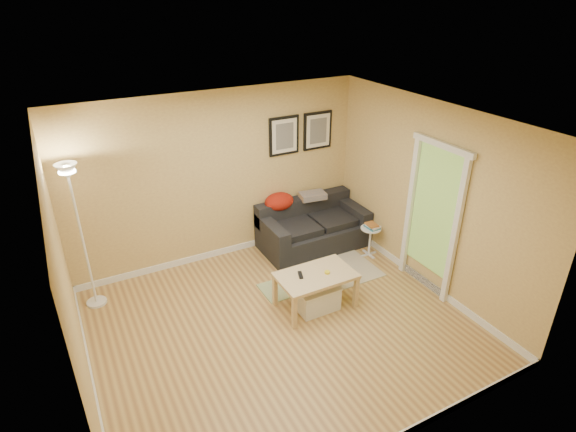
{
  "coord_description": "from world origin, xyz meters",
  "views": [
    {
      "loc": [
        -2.11,
        -4.14,
        3.89
      ],
      "look_at": [
        0.55,
        0.85,
        1.05
      ],
      "focal_mm": 28.97,
      "sensor_mm": 36.0,
      "label": 1
    }
  ],
  "objects_px": {
    "book_stack": "(372,226)",
    "floor_lamp": "(83,242)",
    "coffee_table": "(315,290)",
    "side_table": "(370,242)",
    "sofa": "(313,226)",
    "storage_bin": "(316,297)"
  },
  "relations": [
    {
      "from": "storage_bin",
      "to": "floor_lamp",
      "type": "relative_size",
      "value": 0.28
    },
    {
      "from": "sofa",
      "to": "side_table",
      "type": "bearing_deg",
      "value": -46.06
    },
    {
      "from": "book_stack",
      "to": "floor_lamp",
      "type": "distance_m",
      "value": 4.12
    },
    {
      "from": "book_stack",
      "to": "side_table",
      "type": "bearing_deg",
      "value": 134.99
    },
    {
      "from": "coffee_table",
      "to": "book_stack",
      "type": "relative_size",
      "value": 4.5
    },
    {
      "from": "coffee_table",
      "to": "side_table",
      "type": "relative_size",
      "value": 2.06
    },
    {
      "from": "side_table",
      "to": "book_stack",
      "type": "relative_size",
      "value": 2.18
    },
    {
      "from": "coffee_table",
      "to": "floor_lamp",
      "type": "bearing_deg",
      "value": 133.58
    },
    {
      "from": "coffee_table",
      "to": "side_table",
      "type": "height_order",
      "value": "coffee_table"
    },
    {
      "from": "book_stack",
      "to": "sofa",
      "type": "bearing_deg",
      "value": 113.02
    },
    {
      "from": "coffee_table",
      "to": "side_table",
      "type": "bearing_deg",
      "value": 9.27
    },
    {
      "from": "storage_bin",
      "to": "book_stack",
      "type": "height_order",
      "value": "book_stack"
    },
    {
      "from": "book_stack",
      "to": "floor_lamp",
      "type": "relative_size",
      "value": 0.11
    },
    {
      "from": "book_stack",
      "to": "coffee_table",
      "type": "bearing_deg",
      "value": -175.16
    },
    {
      "from": "coffee_table",
      "to": "side_table",
      "type": "xyz_separation_m",
      "value": [
        1.43,
        0.72,
        -0.01
      ]
    },
    {
      "from": "coffee_table",
      "to": "book_stack",
      "type": "xyz_separation_m",
      "value": [
        1.45,
        0.71,
        0.27
      ]
    },
    {
      "from": "sofa",
      "to": "storage_bin",
      "type": "distance_m",
      "value": 1.65
    },
    {
      "from": "coffee_table",
      "to": "book_stack",
      "type": "distance_m",
      "value": 1.63
    },
    {
      "from": "sofa",
      "to": "floor_lamp",
      "type": "xyz_separation_m",
      "value": [
        -3.38,
        0.06,
        0.58
      ]
    },
    {
      "from": "storage_bin",
      "to": "side_table",
      "type": "relative_size",
      "value": 1.14
    },
    {
      "from": "book_stack",
      "to": "storage_bin",
      "type": "bearing_deg",
      "value": -173.89
    },
    {
      "from": "floor_lamp",
      "to": "sofa",
      "type": "bearing_deg",
      "value": -1.03
    }
  ]
}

